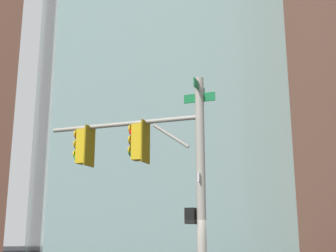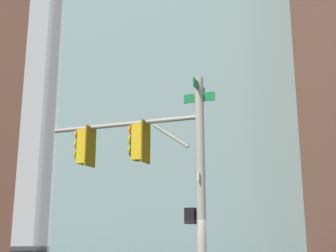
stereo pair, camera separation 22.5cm
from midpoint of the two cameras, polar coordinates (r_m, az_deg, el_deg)
The scene contains 3 objects.
signal_pole_assembly at distance 12.21m, azimuth -1.25°, elevation -4.96°, with size 3.84×3.37×6.26m.
building_glass_tower at distance 67.36m, azimuth 0.16°, elevation 14.07°, with size 31.86×30.87×67.09m, color #9EC6C1.
building_brick_farside at distance 67.30m, azimuth -2.75°, elevation 2.01°, with size 18.78×15.65×40.73m, color brown.
Camera 2 is at (-4.78, -11.10, 2.09)m, focal length 48.43 mm.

